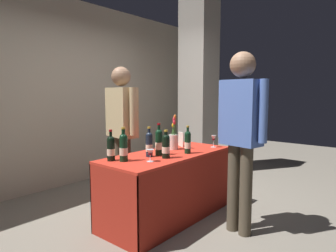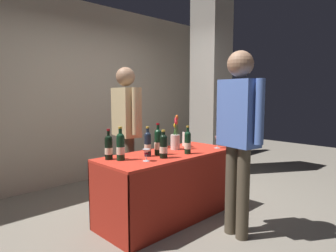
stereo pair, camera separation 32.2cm
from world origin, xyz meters
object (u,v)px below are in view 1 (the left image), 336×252
wine_glass_mid (214,139)px  vendor_presenter (122,122)px  taster_foreground_right (241,126)px  concrete_pillar (199,75)px  display_bottle_0 (149,144)px  flower_vase (173,139)px  tasting_table (168,174)px  featured_wine_bottle (188,142)px  wine_glass_near_vendor (150,153)px

wine_glass_mid → vendor_presenter: vendor_presenter is taller
vendor_presenter → taster_foreground_right: 1.50m
concrete_pillar → display_bottle_0: size_ratio=10.91×
wine_glass_mid → flower_vase: 0.51m
wine_glass_mid → taster_foreground_right: bearing=-128.5°
display_bottle_0 → tasting_table: bearing=-8.1°
wine_glass_mid → vendor_presenter: bearing=126.5°
tasting_table → display_bottle_0: bearing=171.9°
tasting_table → featured_wine_bottle: bearing=-51.7°
tasting_table → wine_glass_mid: wine_glass_mid is taller
concrete_pillar → featured_wine_bottle: 2.24m
wine_glass_near_vendor → flower_vase: size_ratio=0.29×
vendor_presenter → taster_foreground_right: taster_foreground_right is taller
featured_wine_bottle → taster_foreground_right: bearing=-86.0°
wine_glass_near_vendor → vendor_presenter: size_ratio=0.07×
flower_vase → display_bottle_0: bearing=-172.8°
tasting_table → display_bottle_0: display_bottle_0 is taller
wine_glass_near_vendor → flower_vase: (0.63, 0.22, 0.04)m
tasting_table → wine_glass_near_vendor: 0.54m
flower_vase → vendor_presenter: size_ratio=0.24×
featured_wine_bottle → wine_glass_mid: bearing=-2.8°
wine_glass_mid → taster_foreground_right: (-0.46, -0.58, 0.23)m
display_bottle_0 → wine_glass_mid: display_bottle_0 is taller
vendor_presenter → taster_foreground_right: bearing=20.6°
featured_wine_bottle → tasting_table: bearing=128.3°
featured_wine_bottle → taster_foreground_right: taster_foreground_right is taller
wine_glass_near_vendor → vendor_presenter: vendor_presenter is taller
wine_glass_near_vendor → concrete_pillar: bearing=23.6°
featured_wine_bottle → wine_glass_near_vendor: featured_wine_bottle is taller
flower_vase → taster_foreground_right: taster_foreground_right is taller
flower_vase → concrete_pillar: bearing=25.2°
tasting_table → vendor_presenter: vendor_presenter is taller
concrete_pillar → wine_glass_near_vendor: 2.70m
featured_wine_bottle → wine_glass_mid: (0.50, -0.02, -0.02)m
featured_wine_bottle → wine_glass_near_vendor: (-0.55, 0.04, -0.04)m
tasting_table → featured_wine_bottle: featured_wine_bottle is taller
concrete_pillar → flower_vase: concrete_pillar is taller
vendor_presenter → display_bottle_0: bearing=-6.0°
wine_glass_mid → taster_foreground_right: 0.78m
vendor_presenter → flower_vase: bearing=34.7°
wine_glass_mid → flower_vase: flower_vase is taller
concrete_pillar → wine_glass_mid: 1.89m
tasting_table → featured_wine_bottle: (0.13, -0.17, 0.36)m
wine_glass_near_vendor → flower_vase: flower_vase is taller
tasting_table → wine_glass_near_vendor: size_ratio=13.26×
concrete_pillar → taster_foreground_right: (-1.74, -1.67, -0.63)m
concrete_pillar → vendor_presenter: 2.07m
concrete_pillar → tasting_table: concrete_pillar is taller
display_bottle_0 → taster_foreground_right: bearing=-61.8°
tasting_table → vendor_presenter: (-0.03, 0.71, 0.53)m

